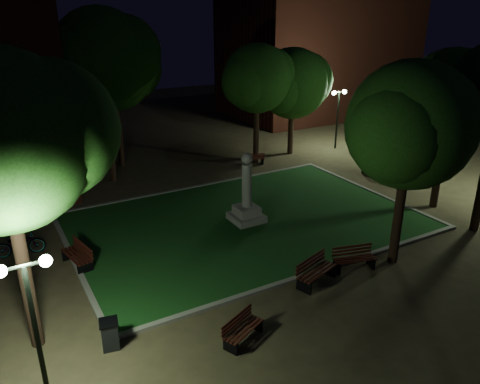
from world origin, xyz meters
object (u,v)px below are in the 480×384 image
object	(u,v)px
bench_near_right	(354,259)
bench_right_side	(375,169)
bench_west_near	(242,329)
trash_bin	(110,334)
bench_near_left	(315,271)
monument	(247,203)
bench_far_side	(253,159)
bicycle	(19,244)
bench_left_side	(78,256)

from	to	relation	value
bench_near_right	bench_right_side	distance (m)	11.07
bench_west_near	trash_bin	size ratio (longest dim) A/B	1.69
bench_near_left	bench_west_near	xyz separation A→B (m)	(-3.79, -1.41, -0.08)
monument	bench_near_right	size ratio (longest dim) A/B	1.91
bench_right_side	bench_far_side	bearing A→B (deg)	30.07
bench_near_right	trash_bin	size ratio (longest dim) A/B	1.88
bench_near_right	bench_right_side	size ratio (longest dim) A/B	0.97
bench_near_left	trash_bin	distance (m)	7.22
bench_near_right	bicycle	world-z (taller)	bicycle
bench_near_left	trash_bin	size ratio (longest dim) A/B	2.05
monument	bench_right_side	world-z (taller)	monument
trash_bin	bicycle	world-z (taller)	bicycle
bicycle	bench_west_near	bearing A→B (deg)	-142.84
monument	bench_west_near	world-z (taller)	monument
bench_near_right	bench_west_near	world-z (taller)	bench_near_right
bench_near_right	bench_west_near	xyz separation A→B (m)	(-5.64, -1.47, -0.04)
monument	bench_near_right	distance (m)	5.70
trash_bin	bench_near_left	bearing A→B (deg)	-1.35
bicycle	bench_near_right	bearing A→B (deg)	-117.08
bench_near_right	bench_far_side	bearing A→B (deg)	90.80
bench_west_near	bench_far_side	world-z (taller)	bench_west_near
bench_near_right	trash_bin	distance (m)	9.07
monument	bench_right_side	distance (m)	9.89
bench_west_near	trash_bin	bearing A→B (deg)	131.02
bench_left_side	bicycle	distance (m)	2.70
bench_left_side	trash_bin	distance (m)	5.14
bench_west_near	bench_left_side	xyz separation A→B (m)	(-3.23, 6.72, 0.06)
bench_right_side	bicycle	distance (m)	19.01
monument	bench_near_left	bearing A→B (deg)	-94.63
trash_bin	bicycle	bearing A→B (deg)	102.92
bench_left_side	bench_west_near	bearing A→B (deg)	14.39
bench_far_side	bench_right_side	bearing A→B (deg)	150.70
bench_west_near	bench_far_side	bearing A→B (deg)	33.54
bench_left_side	bench_right_side	world-z (taller)	bench_left_side
bench_left_side	bicycle	xyz separation A→B (m)	(-1.83, 1.99, 0.06)
bench_left_side	bench_far_side	size ratio (longest dim) A/B	1.22
bench_near_right	bench_right_side	world-z (taller)	bench_right_side
bench_far_side	bicycle	size ratio (longest dim) A/B	0.77
trash_bin	bench_left_side	bearing A→B (deg)	87.88
bench_near_left	bench_left_side	xyz separation A→B (m)	(-7.02, 5.31, -0.01)
bench_near_left	bicycle	size ratio (longest dim) A/B	0.98
bench_near_right	bicycle	bearing A→B (deg)	161.05
bench_far_side	trash_bin	distance (m)	17.49
bench_near_right	bench_far_side	distance (m)	12.97
bench_right_side	bench_left_side	bearing A→B (deg)	82.82
monument	bicycle	bearing A→B (deg)	169.36
bench_west_near	trash_bin	distance (m)	3.77
bench_right_side	trash_bin	bearing A→B (deg)	98.49
bench_near_left	bench_right_side	bearing A→B (deg)	17.84
bench_near_right	bench_left_side	size ratio (longest dim) A/B	0.95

